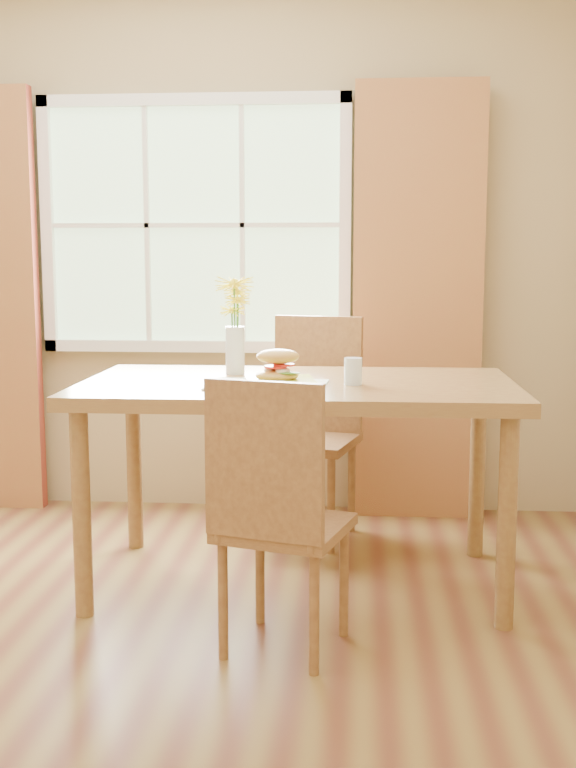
{
  "coord_description": "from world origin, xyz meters",
  "views": [
    {
      "loc": [
        0.85,
        -2.81,
        1.35
      ],
      "look_at": [
        0.58,
        0.71,
        0.84
      ],
      "focal_mm": 42.0,
      "sensor_mm": 36.0,
      "label": 1
    }
  ],
  "objects_px": {
    "chair_near": "(276,506)",
    "croissant_sandwich": "(278,366)",
    "dining_table": "(298,403)",
    "chair_far": "(312,416)",
    "water_glass": "(353,372)",
    "flower_vase": "(235,313)"
  },
  "relations": [
    {
      "from": "chair_near",
      "to": "chair_far",
      "type": "distance_m",
      "value": 1.38
    },
    {
      "from": "chair_far",
      "to": "flower_vase",
      "type": "height_order",
      "value": "flower_vase"
    },
    {
      "from": "chair_far",
      "to": "flower_vase",
      "type": "bearing_deg",
      "value": -107.83
    },
    {
      "from": "dining_table",
      "to": "chair_far",
      "type": "bearing_deg",
      "value": 87.88
    },
    {
      "from": "dining_table",
      "to": "croissant_sandwich",
      "type": "xyz_separation_m",
      "value": [
        -0.07,
        -0.15,
        0.17
      ]
    },
    {
      "from": "chair_far",
      "to": "water_glass",
      "type": "distance_m",
      "value": 0.85
    },
    {
      "from": "water_glass",
      "to": "flower_vase",
      "type": "relative_size",
      "value": 0.25
    },
    {
      "from": "water_glass",
      "to": "flower_vase",
      "type": "distance_m",
      "value": 0.61
    },
    {
      "from": "flower_vase",
      "to": "chair_far",
      "type": "bearing_deg",
      "value": 57.53
    },
    {
      "from": "water_glass",
      "to": "chair_near",
      "type": "bearing_deg",
      "value": -111.56
    },
    {
      "from": "chair_near",
      "to": "water_glass",
      "type": "distance_m",
      "value": 0.76
    },
    {
      "from": "croissant_sandwich",
      "to": "water_glass",
      "type": "bearing_deg",
      "value": 8.18
    },
    {
      "from": "dining_table",
      "to": "water_glass",
      "type": "height_order",
      "value": "water_glass"
    },
    {
      "from": "dining_table",
      "to": "flower_vase",
      "type": "relative_size",
      "value": 4.17
    },
    {
      "from": "chair_near",
      "to": "water_glass",
      "type": "bearing_deg",
      "value": 84.71
    },
    {
      "from": "chair_near",
      "to": "croissant_sandwich",
      "type": "xyz_separation_m",
      "value": [
        -0.04,
        0.55,
        0.4
      ]
    },
    {
      "from": "dining_table",
      "to": "flower_vase",
      "type": "distance_m",
      "value": 0.49
    },
    {
      "from": "dining_table",
      "to": "chair_far",
      "type": "xyz_separation_m",
      "value": [
        0.02,
        0.68,
        -0.18
      ]
    },
    {
      "from": "croissant_sandwich",
      "to": "flower_vase",
      "type": "distance_m",
      "value": 0.45
    },
    {
      "from": "dining_table",
      "to": "chair_near",
      "type": "relative_size",
      "value": 1.81
    },
    {
      "from": "chair_far",
      "to": "water_glass",
      "type": "bearing_deg",
      "value": -60.65
    },
    {
      "from": "dining_table",
      "to": "croissant_sandwich",
      "type": "height_order",
      "value": "croissant_sandwich"
    }
  ]
}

